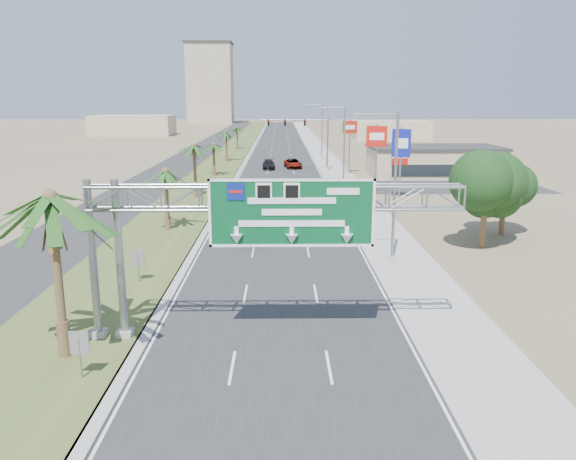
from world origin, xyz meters
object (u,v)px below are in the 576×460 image
Objects in this scene: store_building at (434,162)px; pole_sign_blue at (401,146)px; pole_sign_red_near at (377,140)px; palm_near at (50,198)px; car_right_lane at (293,164)px; signal_mast at (314,139)px; pole_sign_red_far at (350,131)px; car_mid_lane at (277,198)px; sign_gantry at (256,210)px; car_left_lane at (255,231)px; car_far at (269,165)px.

pole_sign_blue reaches higher than store_building.
pole_sign_blue is (1.76, -5.36, -0.31)m from pole_sign_red_near.
car_right_lane is (11.20, 67.65, -6.21)m from palm_near.
pole_sign_red_far is at bearing -40.90° from signal_mast.
pole_sign_red_far reaches higher than car_mid_lane.
car_mid_lane is 0.57× the size of pole_sign_blue.
pole_sign_red_far is at bearing 97.88° from pole_sign_blue.
palm_near is 1.61× the size of car_right_lane.
store_building is 18.35m from pole_sign_red_near.
store_building is 22.24m from car_right_lane.
sign_gantry is 58.89m from pole_sign_red_far.
signal_mast reaches higher than car_mid_lane.
signal_mast is at bearing 106.68° from pole_sign_red_near.
sign_gantry is 2.13× the size of pole_sign_blue.
car_left_lane is at bearing -95.51° from car_mid_lane.
car_left_lane is 46.00m from car_far.
car_left_lane is 0.59× the size of pole_sign_blue.
pole_sign_red_near reaches higher than pole_sign_red_far.
car_mid_lane reaches higher than car_far.
sign_gantry is 33.87m from car_mid_lane.
store_building is 44.67m from car_left_lane.
car_far is (7.32, 66.35, -6.23)m from palm_near.
palm_near reaches higher than pole_sign_red_near.
car_far is at bearing -168.76° from car_right_lane.
store_building is 3.98× the size of car_mid_lane.
pole_sign_red_far reaches higher than store_building.
store_building is (16.83, -5.97, -2.85)m from signal_mast.
signal_mast is 2.21× the size of car_left_lane.
pole_sign_red_near is at bearing -73.32° from signal_mast.
car_left_lane is (-0.94, 18.42, -5.26)m from sign_gantry.
car_far is at bearing 120.11° from pole_sign_red_near.
pole_sign_red_far reaches higher than sign_gantry.
car_mid_lane is 0.94× the size of car_far.
sign_gantry is 39.06m from pole_sign_blue.
palm_near is 1.06× the size of pole_sign_blue.
pole_sign_blue reaches higher than car_left_lane.
car_right_lane is 1.07× the size of car_far.
car_far is 0.61× the size of pole_sign_red_far.
pole_sign_red_near reaches higher than car_right_lane.
car_mid_lane is (0.72, 33.44, -5.31)m from sign_gantry.
pole_sign_red_near is 16.07m from pole_sign_red_far.
palm_near reaches higher than car_right_lane.
sign_gantry is at bearing -106.39° from pole_sign_red_near.
pole_sign_red_far is (4.87, -4.22, 1.40)m from signal_mast.
pole_sign_blue is at bearing -71.80° from pole_sign_red_near.
pole_sign_red_near is 1.01× the size of pole_sign_blue.
pole_sign_blue is at bearing 13.46° from car_mid_lane.
signal_mast is 2.27× the size of car_mid_lane.
pole_sign_red_near reaches higher than sign_gantry.
car_far is (-3.88, -1.31, -0.02)m from car_right_lane.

